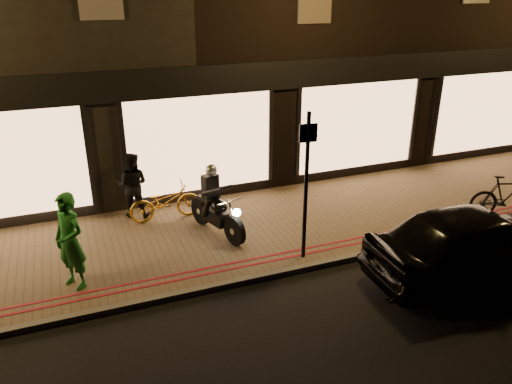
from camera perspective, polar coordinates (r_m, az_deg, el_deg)
ground at (r=9.67m, az=0.49°, el=-10.22°), size 90.00×90.00×0.00m
sidewalk at (r=11.27m, az=-3.33°, el=-4.79°), size 50.00×4.00×0.12m
kerb_stone at (r=9.68m, az=0.38°, el=-9.77°), size 50.00×0.14×0.12m
red_kerb_lines at (r=10.04m, az=-0.69°, el=-8.04°), size 50.00×0.26×0.01m
building_row at (r=16.82m, az=-11.65°, el=18.86°), size 48.00×10.11×8.50m
motorcycle at (r=10.94m, az=-4.64°, el=-1.78°), size 0.79×1.89×1.59m
sign_post at (r=9.57m, az=5.77°, el=1.40°), size 0.35×0.09×3.00m
bicycle_gold at (r=11.81m, az=-10.35°, el=-1.11°), size 1.68×0.62×0.88m
bicycle_dark at (r=13.10m, az=26.72°, el=-0.46°), size 1.80×1.06×1.04m
person_green at (r=9.49m, az=-20.48°, el=-5.32°), size 0.75×0.79×1.82m
person_dark at (r=12.02m, az=-13.95°, el=0.78°), size 0.93×0.83×1.57m
parked_car at (r=10.33m, az=23.90°, el=-5.35°), size 4.39×1.88×1.48m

